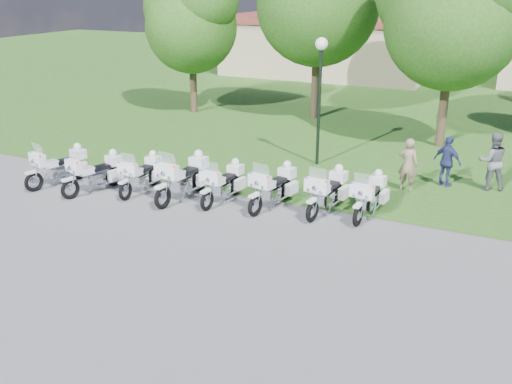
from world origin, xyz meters
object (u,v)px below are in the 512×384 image
at_px(bystander_c, 447,162).
at_px(motorcycle_0, 60,165).
at_px(motorcycle_5, 274,186).
at_px(lamp_post, 320,71).
at_px(bystander_b, 492,161).
at_px(motorcycle_6, 328,191).
at_px(motorcycle_3, 184,177).
at_px(motorcycle_4, 224,182).
at_px(motorcycle_2, 142,173).
at_px(motorcycle_7, 370,195).
at_px(bystander_a, 408,165).
at_px(motorcycle_1, 96,172).

bearing_deg(bystander_c, motorcycle_0, 50.26).
xyz_separation_m(motorcycle_0, motorcycle_5, (7.27, 1.23, -0.01)).
distance_m(lamp_post, bystander_b, 6.50).
xyz_separation_m(motorcycle_6, bystander_c, (2.83, 3.77, 0.20)).
height_order(motorcycle_3, bystander_b, bystander_b).
height_order(motorcycle_4, lamp_post, lamp_post).
distance_m(motorcycle_2, motorcycle_7, 7.27).
xyz_separation_m(lamp_post, bystander_b, (6.01, -0.13, -2.48)).
relative_size(motorcycle_0, bystander_a, 1.29).
distance_m(motorcycle_0, motorcycle_3, 4.50).
distance_m(motorcycle_2, motorcycle_3, 1.58).
bearing_deg(motorcycle_5, motorcycle_4, 19.85).
bearing_deg(motorcycle_4, motorcycle_7, -164.53).
distance_m(motorcycle_6, bystander_c, 4.72).
bearing_deg(motorcycle_3, motorcycle_4, -160.34).
xyz_separation_m(motorcycle_5, lamp_post, (-0.25, 4.55, 2.79)).
bearing_deg(motorcycle_0, bystander_c, -139.35).
xyz_separation_m(motorcycle_2, bystander_a, (7.73, 3.73, 0.27)).
bearing_deg(lamp_post, bystander_c, -5.50).
relative_size(motorcycle_2, bystander_c, 1.28).
distance_m(lamp_post, bystander_a, 4.63).
relative_size(motorcycle_0, bystander_b, 1.18).
bearing_deg(motorcycle_0, motorcycle_6, -153.90).
bearing_deg(bystander_c, motorcycle_3, 58.56).
distance_m(motorcycle_5, bystander_b, 7.26).
bearing_deg(lamp_post, motorcycle_6, -66.54).
height_order(motorcycle_5, motorcycle_7, motorcycle_5).
relative_size(motorcycle_0, motorcycle_1, 1.01).
relative_size(motorcycle_1, bystander_b, 1.17).
xyz_separation_m(motorcycle_1, motorcycle_6, (7.32, 1.58, 0.00)).
xyz_separation_m(motorcycle_3, lamp_post, (2.57, 5.11, 2.73)).
height_order(motorcycle_0, bystander_a, bystander_a).
height_order(motorcycle_1, bystander_a, bystander_a).
height_order(motorcycle_2, motorcycle_3, motorcycle_3).
distance_m(motorcycle_5, motorcycle_6, 1.62).
xyz_separation_m(motorcycle_4, motorcycle_5, (1.58, 0.26, 0.03)).
bearing_deg(motorcycle_4, bystander_b, -142.64).
bearing_deg(motorcycle_1, motorcycle_3, -150.62).
xyz_separation_m(motorcycle_0, motorcycle_4, (5.69, 0.97, -0.04)).
xyz_separation_m(lamp_post, bystander_a, (3.58, -1.43, -2.56)).
height_order(motorcycle_1, motorcycle_2, motorcycle_1).
relative_size(motorcycle_1, bystander_c, 1.32).
bearing_deg(bystander_a, motorcycle_0, 31.90).
height_order(motorcycle_3, bystander_c, bystander_c).
xyz_separation_m(motorcycle_5, motorcycle_7, (2.78, 0.56, -0.03)).
xyz_separation_m(motorcycle_2, motorcycle_6, (5.98, 0.94, 0.04)).
distance_m(motorcycle_1, motorcycle_6, 7.48).
bearing_deg(motorcycle_7, motorcycle_6, 15.30).
distance_m(motorcycle_0, bystander_a, 11.46).
height_order(motorcycle_4, motorcycle_7, motorcycle_7).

